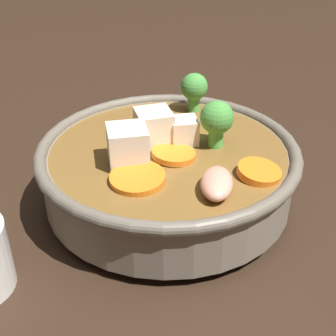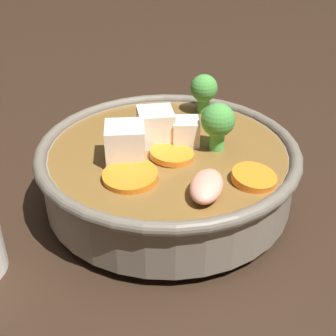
# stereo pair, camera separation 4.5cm
# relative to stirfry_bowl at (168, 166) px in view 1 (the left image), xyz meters

# --- Properties ---
(ground_plane) EXTENTS (3.00, 3.00, 0.00)m
(ground_plane) POSITION_rel_stirfry_bowl_xyz_m (0.00, 0.00, -0.04)
(ground_plane) COLOR black
(stirfry_bowl) EXTENTS (0.25, 0.25, 0.11)m
(stirfry_bowl) POSITION_rel_stirfry_bowl_xyz_m (0.00, 0.00, 0.00)
(stirfry_bowl) COLOR slate
(stirfry_bowl) RESTS_ON ground_plane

